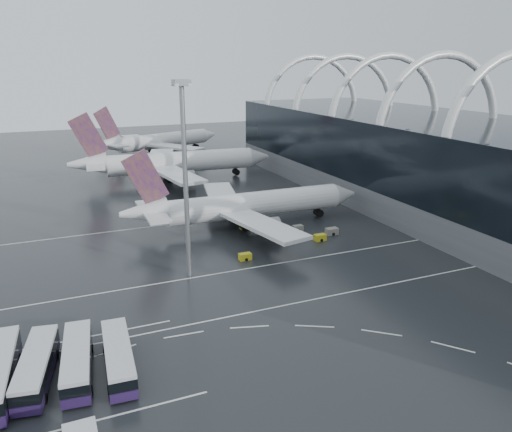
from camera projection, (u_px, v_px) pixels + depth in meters
name	position (u px, v px, depth m)	size (l,w,h in m)	color
ground	(241.00, 307.00, 69.03)	(420.00, 420.00, 0.00)	black
terminal	(475.00, 168.00, 106.26)	(42.00, 160.00, 34.90)	#5C5E61
lane_marking_near	(246.00, 313.00, 67.28)	(120.00, 0.25, 0.01)	silver
lane_marking_mid	(213.00, 274.00, 79.58)	(120.00, 0.25, 0.01)	silver
lane_marking_far	(171.00, 224.00, 104.20)	(120.00, 0.25, 0.01)	silver
bus_bay_line_south	(62.00, 429.00, 46.00)	(28.00, 0.25, 0.01)	silver
bus_bay_line_north	(55.00, 343.00, 60.06)	(28.00, 0.25, 0.01)	silver
airliner_main	(244.00, 206.00, 101.43)	(51.08, 44.99, 17.36)	silver
airliner_gate_b	(171.00, 163.00, 141.47)	(57.28, 51.40, 19.89)	silver
airliner_gate_c	(157.00, 142.00, 181.96)	(50.00, 45.57, 18.35)	silver
bus_row_near_b	(36.00, 367.00, 52.58)	(4.96, 12.89, 3.10)	#251542
bus_row_near_c	(77.00, 360.00, 53.71)	(4.11, 12.82, 3.10)	#251542
bus_row_near_d	(118.00, 357.00, 54.41)	(3.55, 12.55, 3.05)	#251542
floodlight_mast	(184.00, 158.00, 73.47)	(2.31, 2.31, 30.09)	gray
gse_cart_belly_a	(320.00, 237.00, 94.52)	(2.19, 1.30, 1.20)	gold
gse_cart_belly_b	(298.00, 228.00, 100.01)	(2.03, 1.20, 1.11)	slate
gse_cart_belly_c	(245.00, 257.00, 85.29)	(2.11, 1.25, 1.15)	gold
gse_cart_belly_d	(332.00, 231.00, 97.74)	(2.41, 1.43, 1.32)	slate
gse_cart_belly_e	(245.00, 226.00, 101.31)	(1.99, 1.17, 1.08)	gold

